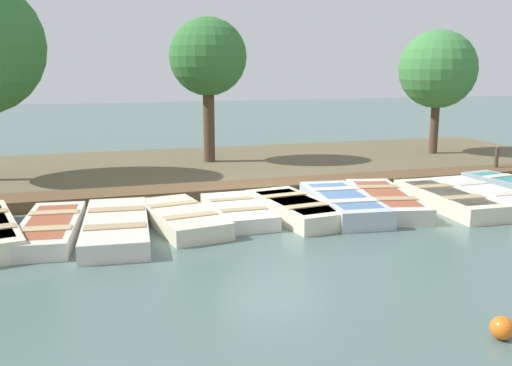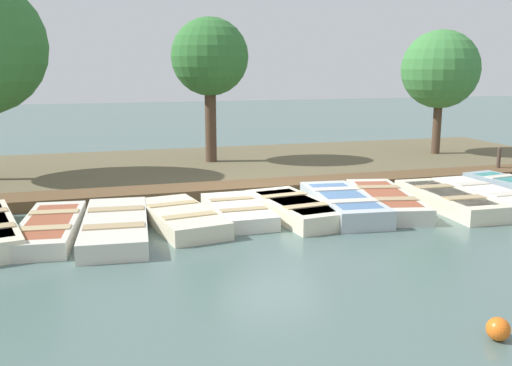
% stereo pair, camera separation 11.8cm
% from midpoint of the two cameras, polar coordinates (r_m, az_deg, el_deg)
% --- Properties ---
extents(ground_plane, '(80.00, 80.00, 0.00)m').
position_cam_midpoint_polar(ground_plane, '(13.91, 1.22, -1.99)').
color(ground_plane, '#4C6660').
extents(shore_bank, '(8.00, 24.00, 0.13)m').
position_cam_midpoint_polar(shore_bank, '(18.62, -3.56, 1.69)').
color(shore_bank, brown).
rests_on(shore_bank, ground_plane).
extents(dock_walkway, '(1.11, 19.11, 0.27)m').
position_cam_midpoint_polar(dock_walkway, '(14.94, -0.13, -0.50)').
color(dock_walkway, brown).
rests_on(dock_walkway, ground_plane).
extents(rowboat_2, '(3.25, 1.37, 0.35)m').
position_cam_midpoint_polar(rowboat_2, '(11.89, -20.16, -4.26)').
color(rowboat_2, beige).
rests_on(rowboat_2, ground_plane).
extents(rowboat_3, '(3.55, 1.49, 0.38)m').
position_cam_midpoint_polar(rowboat_3, '(11.59, -14.09, -4.20)').
color(rowboat_3, beige).
rests_on(rowboat_3, ground_plane).
extents(rowboat_4, '(2.99, 1.64, 0.37)m').
position_cam_midpoint_polar(rowboat_4, '(11.99, -7.75, -3.44)').
color(rowboat_4, beige).
rests_on(rowboat_4, ground_plane).
extents(rowboat_5, '(2.62, 1.13, 0.33)m').
position_cam_midpoint_polar(rowboat_5, '(12.52, -2.11, -2.79)').
color(rowboat_5, silver).
rests_on(rowboat_5, ground_plane).
extents(rowboat_6, '(3.01, 1.53, 0.40)m').
position_cam_midpoint_polar(rowboat_6, '(12.60, 3.70, -2.54)').
color(rowboat_6, beige).
rests_on(rowboat_6, ground_plane).
extents(rowboat_7, '(3.31, 1.48, 0.44)m').
position_cam_midpoint_polar(rowboat_7, '(13.08, 8.43, -2.02)').
color(rowboat_7, '#B2BCC1').
rests_on(rowboat_7, ground_plane).
extents(rowboat_8, '(3.54, 1.79, 0.38)m').
position_cam_midpoint_polar(rowboat_8, '(13.73, 12.56, -1.65)').
color(rowboat_8, beige).
rests_on(rowboat_8, ground_plane).
extents(rowboat_9, '(3.30, 1.14, 0.40)m').
position_cam_midpoint_polar(rowboat_9, '(14.16, 18.32, -1.53)').
color(rowboat_9, beige).
rests_on(rowboat_9, ground_plane).
extents(rowboat_10, '(3.28, 1.05, 0.41)m').
position_cam_midpoint_polar(rowboat_10, '(14.82, 21.91, -1.20)').
color(rowboat_10, silver).
rests_on(rowboat_10, ground_plane).
extents(mooring_post_far, '(0.11, 0.11, 0.89)m').
position_cam_midpoint_polar(mooring_post_far, '(18.61, 22.73, 2.00)').
color(mooring_post_far, '#47382D').
rests_on(mooring_post_far, ground_plane).
extents(buoy, '(0.29, 0.29, 0.29)m').
position_cam_midpoint_polar(buoy, '(7.76, 22.98, -13.21)').
color(buoy, orange).
rests_on(buoy, ground_plane).
extents(park_tree_left, '(2.52, 2.52, 4.83)m').
position_cam_midpoint_polar(park_tree_left, '(18.92, -5.02, 12.33)').
color(park_tree_left, '#4C3828').
rests_on(park_tree_left, ground_plane).
extents(park_tree_center, '(2.76, 2.76, 4.54)m').
position_cam_midpoint_polar(park_tree_center, '(21.68, 17.58, 10.75)').
color(park_tree_center, '#4C3828').
rests_on(park_tree_center, ground_plane).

